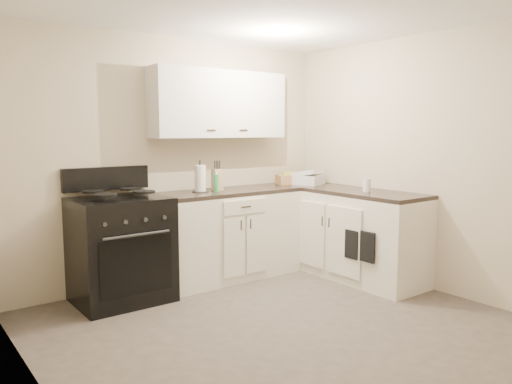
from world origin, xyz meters
TOP-DOWN VIEW (x-y plane):
  - floor at (0.00, 0.00)m, footprint 3.60×3.60m
  - ceiling at (0.00, 0.00)m, footprint 3.60×3.60m
  - wall_back at (0.00, 1.80)m, footprint 3.60×0.00m
  - wall_right at (1.80, 0.00)m, footprint 0.00×3.60m
  - wall_left at (-1.80, 0.00)m, footprint 0.00×3.60m
  - base_cabinets_back at (0.43, 1.50)m, footprint 1.55×0.60m
  - base_cabinets_right at (1.50, 0.85)m, footprint 0.60×1.90m
  - countertop_back at (0.43, 1.50)m, footprint 1.55×0.60m
  - countertop_right at (1.50, 0.85)m, footprint 0.60×1.90m
  - upper_cabinets at (0.43, 1.65)m, footprint 1.55×0.30m
  - stove at (-0.78, 1.48)m, footprint 0.83×0.71m
  - knife_block at (0.32, 1.55)m, footprint 0.11×0.10m
  - paper_towel at (0.11, 1.53)m, footprint 0.13×0.13m
  - soap_bottle at (0.25, 1.46)m, footprint 0.07×0.07m
  - wicker_basket at (1.35, 1.56)m, footprint 0.38×0.31m
  - countertop_grill at (1.48, 1.39)m, footprint 0.39×0.38m
  - glass_jar at (1.49, 0.52)m, footprint 0.11×0.11m
  - oven_mitt_near at (1.18, 0.24)m, footprint 0.02×0.17m
  - oven_mitt_far at (1.18, 0.43)m, footprint 0.02×0.17m

SIDE VIEW (x-z plane):
  - floor at x=0.00m, z-range 0.00..0.00m
  - oven_mitt_far at x=1.18m, z-range 0.30..0.59m
  - base_cabinets_back at x=0.43m, z-range 0.00..0.90m
  - base_cabinets_right at x=1.50m, z-range 0.00..0.90m
  - oven_mitt_near at x=1.18m, z-range 0.31..0.60m
  - stove at x=-0.78m, z-range -0.04..0.96m
  - countertop_back at x=0.43m, z-range 0.90..0.94m
  - countertop_right at x=1.50m, z-range 0.90..0.94m
  - wicker_basket at x=1.35m, z-range 0.94..1.05m
  - countertop_grill at x=1.48m, z-range 0.94..1.05m
  - glass_jar at x=1.49m, z-range 0.94..1.08m
  - soap_bottle at x=0.25m, z-range 0.94..1.12m
  - knife_block at x=0.32m, z-range 0.94..1.16m
  - paper_towel at x=0.11m, z-range 0.94..1.21m
  - wall_back at x=0.00m, z-range -0.55..3.05m
  - wall_right at x=1.80m, z-range -0.55..3.05m
  - wall_left at x=-1.80m, z-range -0.55..3.05m
  - upper_cabinets at x=0.43m, z-range 1.49..2.19m
  - ceiling at x=0.00m, z-range 2.50..2.50m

